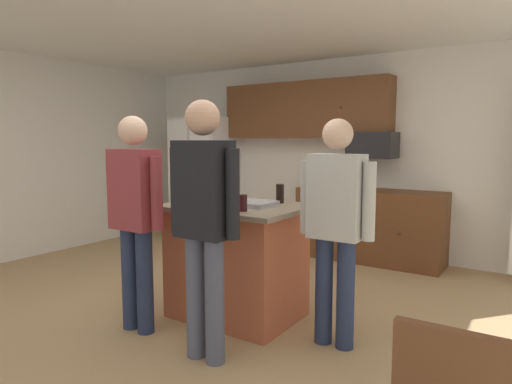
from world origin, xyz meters
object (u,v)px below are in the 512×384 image
Objects in this scene: mug_blue_stoneware at (190,200)px; serving_tray at (248,203)px; refrigerator at (205,178)px; person_host_foreground at (135,209)px; glass_pilsner at (243,203)px; glass_dark_ale at (280,194)px; person_guest_right at (204,212)px; kitchen_island at (237,260)px; glass_short_whisky at (215,195)px; microwave_over_range at (373,145)px; person_guest_left at (336,217)px.

mug_blue_stoneware is 0.48m from serving_tray.
person_host_foreground is at bearing -59.13° from refrigerator.
glass_pilsner is 0.55m from glass_dark_ale.
refrigerator is at bearing 127.61° from mug_blue_stoneware.
person_host_foreground is (-0.76, 0.08, -0.05)m from person_guest_right.
person_guest_right is at bearing -69.89° from kitchen_island.
mug_blue_stoneware is (-0.55, 0.48, -0.01)m from person_guest_right.
glass_dark_ale is 0.56m from glass_short_whisky.
mug_blue_stoneware is at bearing -52.39° from refrigerator.
microwave_over_range is 2.17m from glass_dark_ale.
refrigerator is 2.65m from microwave_over_range.
kitchen_island is 1.04m from person_guest_left.
glass_pilsner reaches higher than mug_blue_stoneware.
refrigerator reaches higher than glass_pilsner.
person_guest_left is (1.41, 0.61, -0.02)m from person_host_foreground.
person_host_foreground reaches higher than serving_tray.
glass_dark_ale reaches higher than mug_blue_stoneware.
microwave_over_range is at bearing -72.73° from person_guest_left.
person_guest_right reaches higher than kitchen_island.
person_host_foreground is 10.34× the size of glass_dark_ale.
refrigerator is at bearing 135.93° from serving_tray.
refrigerator is at bearing 19.61° from person_guest_right.
microwave_over_range is at bearing 20.88° from person_host_foreground.
microwave_over_range is 3.41× the size of glass_dark_ale.
glass_pilsner reaches higher than kitchen_island.
glass_dark_ale is 0.78m from mug_blue_stoneware.
person_host_foreground is 1.22m from glass_dark_ale.
mug_blue_stoneware is 0.29× the size of serving_tray.
kitchen_island is at bearing 44.78° from mug_blue_stoneware.
glass_short_whisky reaches higher than serving_tray.
mug_blue_stoneware is (-0.53, -0.56, -0.03)m from glass_dark_ale.
serving_tray is (-0.22, -2.43, -0.46)m from microwave_over_range.
mug_blue_stoneware is at bearing -135.22° from kitchen_island.
glass_dark_ale is (0.00, 0.55, 0.02)m from glass_pilsner.
refrigerator is 4.21× the size of serving_tray.
glass_dark_ale reaches higher than glass_short_whisky.
person_host_foreground reaches higher than glass_dark_ale.
person_guest_right reaches higher than microwave_over_range.
person_guest_left is at bearing -30.87° from person_host_foreground.
mug_blue_stoneware is (1.99, -2.58, 0.10)m from refrigerator.
mug_blue_stoneware is (-0.28, -0.28, 0.53)m from kitchen_island.
refrigerator reaches higher than kitchen_island.
refrigerator is at bearing -177.40° from microwave_over_range.
mug_blue_stoneware is at bearing -145.38° from serving_tray.
refrigerator reaches higher than glass_dark_ale.
person_host_foreground is 10.99× the size of glass_short_whisky.
glass_short_whisky is at bearing 13.19° from person_guest_right.
glass_pilsner is at bearing -24.94° from person_host_foreground.
glass_dark_ale is at bearing -18.95° from person_guest_right.
microwave_over_range is 2.59m from glass_short_whisky.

